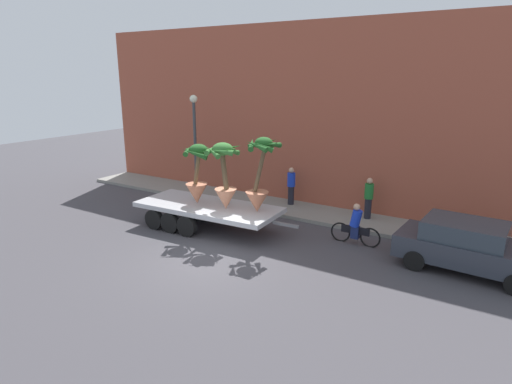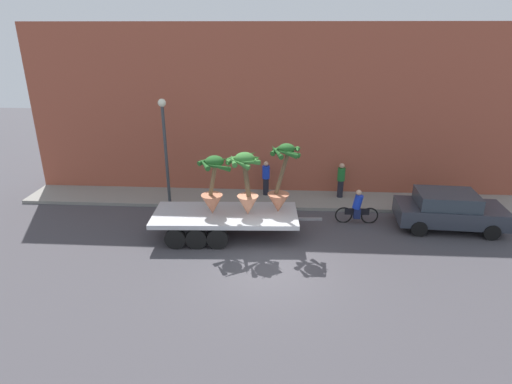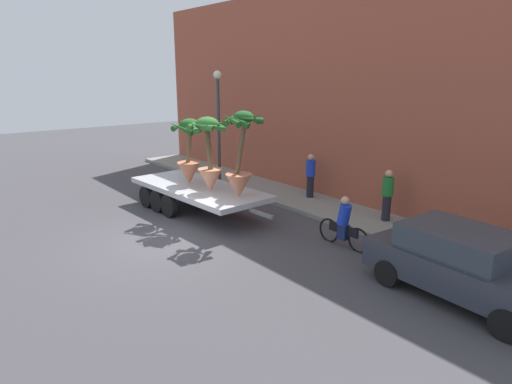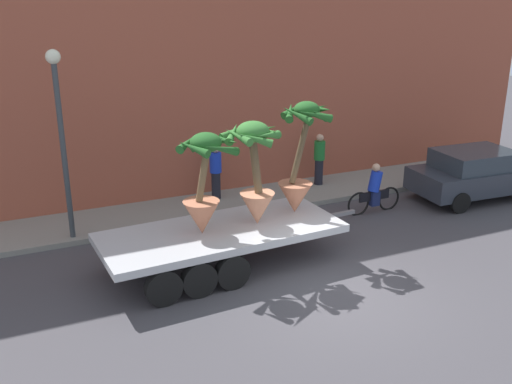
{
  "view_description": "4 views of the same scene",
  "coord_description": "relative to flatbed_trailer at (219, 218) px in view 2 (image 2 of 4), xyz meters",
  "views": [
    {
      "loc": [
        8.29,
        -10.33,
        5.94
      ],
      "look_at": [
        -0.34,
        3.41,
        1.47
      ],
      "focal_mm": 30.34,
      "sensor_mm": 36.0,
      "label": 1
    },
    {
      "loc": [
        0.3,
        -12.85,
        7.82
      ],
      "look_at": [
        -0.66,
        2.57,
        1.81
      ],
      "focal_mm": 29.65,
      "sensor_mm": 36.0,
      "label": 2
    },
    {
      "loc": [
        11.54,
        -5.75,
        4.93
      ],
      "look_at": [
        1.09,
        2.6,
        1.33
      ],
      "focal_mm": 31.47,
      "sensor_mm": 36.0,
      "label": 3
    },
    {
      "loc": [
        -6.36,
        -9.63,
        6.35
      ],
      "look_at": [
        -0.81,
        2.66,
        1.64
      ],
      "focal_mm": 41.17,
      "sensor_mm": 36.0,
      "label": 4
    }
  ],
  "objects": [
    {
      "name": "pedestrian_near_gate",
      "position": [
        5.3,
        4.14,
        0.28
      ],
      "size": [
        0.36,
        0.36,
        1.71
      ],
      "color": "black",
      "rests_on": "sidewalk"
    },
    {
      "name": "ground_plane",
      "position": [
        2.12,
        -2.31,
        -0.76
      ],
      "size": [
        60.0,
        60.0,
        0.0
      ],
      "primitive_type": "plane",
      "color": "#423F44"
    },
    {
      "name": "flatbed_trailer",
      "position": [
        0.0,
        0.0,
        0.0
      ],
      "size": [
        6.75,
        2.64,
        0.98
      ],
      "color": "#B7BABF",
      "rests_on": "ground"
    },
    {
      "name": "building_facade",
      "position": [
        2.12,
        5.49,
        3.29
      ],
      "size": [
        24.0,
        1.2,
        8.11
      ],
      "primitive_type": "cube",
      "color": "#9E4C38",
      "rests_on": "ground"
    },
    {
      "name": "pedestrian_far_left",
      "position": [
        1.7,
        4.22,
        0.28
      ],
      "size": [
        0.36,
        0.36,
        1.71
      ],
      "color": "black",
      "rests_on": "sidewalk"
    },
    {
      "name": "potted_palm_front",
      "position": [
        -0.17,
        -0.05,
        1.34
      ],
      "size": [
        1.37,
        1.42,
        2.37
      ],
      "color": "#C17251",
      "rests_on": "flatbed_trailer"
    },
    {
      "name": "street_lamp",
      "position": [
        -2.8,
        2.99,
        2.47
      ],
      "size": [
        0.36,
        0.36,
        4.83
      ],
      "color": "#383D42",
      "rests_on": "sidewalk"
    },
    {
      "name": "parked_car",
      "position": [
        9.37,
        1.27,
        0.07
      ],
      "size": [
        4.35,
        2.18,
        1.58
      ],
      "color": "#2D333D",
      "rests_on": "ground"
    },
    {
      "name": "sidewalk",
      "position": [
        2.12,
        3.79,
        -0.69
      ],
      "size": [
        24.0,
        2.2,
        0.15
      ],
      "primitive_type": "cube",
      "color": "gray",
      "rests_on": "ground"
    },
    {
      "name": "potted_palm_middle",
      "position": [
        1.1,
        -0.04,
        1.54
      ],
      "size": [
        1.41,
        1.38,
        2.52
      ],
      "color": "tan",
      "rests_on": "flatbed_trailer"
    },
    {
      "name": "cyclist",
      "position": [
        5.7,
        1.55,
        -0.09
      ],
      "size": [
        1.84,
        0.35,
        1.54
      ],
      "color": "black",
      "rests_on": "ground"
    },
    {
      "name": "potted_palm_rear",
      "position": [
        2.45,
        0.27,
        1.49
      ],
      "size": [
        1.35,
        1.27,
        2.8
      ],
      "color": "#C17251",
      "rests_on": "flatbed_trailer"
    }
  ]
}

